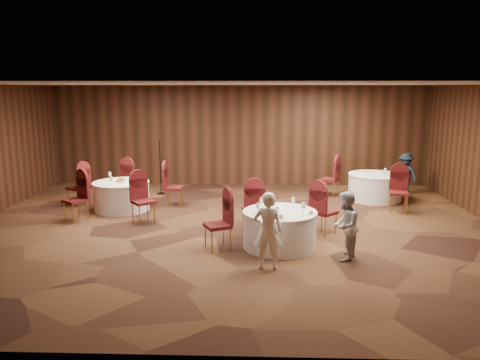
{
  "coord_description": "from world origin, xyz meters",
  "views": [
    {
      "loc": [
        0.56,
        -10.02,
        3.13
      ],
      "look_at": [
        0.2,
        0.2,
        1.1
      ],
      "focal_mm": 35.0,
      "sensor_mm": 36.0,
      "label": 1
    }
  ],
  "objects_px": {
    "table_left": "(122,196)",
    "man_c": "(405,174)",
    "table_right": "(375,187)",
    "table_main": "(280,229)",
    "woman_a": "(268,231)",
    "woman_b": "(345,226)",
    "mic_stand": "(161,178)"
  },
  "relations": [
    {
      "from": "table_left",
      "to": "man_c",
      "type": "relative_size",
      "value": 1.16
    },
    {
      "from": "table_right",
      "to": "man_c",
      "type": "relative_size",
      "value": 1.2
    },
    {
      "from": "table_main",
      "to": "woman_a",
      "type": "bearing_deg",
      "value": -102.94
    },
    {
      "from": "table_main",
      "to": "woman_a",
      "type": "relative_size",
      "value": 1.05
    },
    {
      "from": "table_left",
      "to": "woman_b",
      "type": "relative_size",
      "value": 1.11
    },
    {
      "from": "table_right",
      "to": "mic_stand",
      "type": "distance_m",
      "value": 6.22
    },
    {
      "from": "woman_a",
      "to": "man_c",
      "type": "height_order",
      "value": "woman_a"
    },
    {
      "from": "man_c",
      "to": "woman_a",
      "type": "bearing_deg",
      "value": -72.89
    },
    {
      "from": "mic_stand",
      "to": "woman_b",
      "type": "xyz_separation_m",
      "value": [
        4.48,
        -5.28,
        0.18
      ]
    },
    {
      "from": "table_right",
      "to": "woman_b",
      "type": "xyz_separation_m",
      "value": [
        -1.72,
        -4.74,
        0.27
      ]
    },
    {
      "from": "table_right",
      "to": "man_c",
      "type": "bearing_deg",
      "value": 35.5
    },
    {
      "from": "table_left",
      "to": "table_right",
      "type": "relative_size",
      "value": 0.97
    },
    {
      "from": "table_main",
      "to": "woman_a",
      "type": "height_order",
      "value": "woman_a"
    },
    {
      "from": "table_left",
      "to": "woman_b",
      "type": "bearing_deg",
      "value": -33.49
    },
    {
      "from": "woman_a",
      "to": "woman_b",
      "type": "distance_m",
      "value": 1.52
    },
    {
      "from": "mic_stand",
      "to": "man_c",
      "type": "xyz_separation_m",
      "value": [
        7.27,
        0.22,
        0.15
      ]
    },
    {
      "from": "table_left",
      "to": "table_right",
      "type": "height_order",
      "value": "same"
    },
    {
      "from": "table_main",
      "to": "table_right",
      "type": "distance_m",
      "value": 5.02
    },
    {
      "from": "table_main",
      "to": "man_c",
      "type": "relative_size",
      "value": 1.18
    },
    {
      "from": "woman_b",
      "to": "table_left",
      "type": "bearing_deg",
      "value": -101.57
    },
    {
      "from": "woman_a",
      "to": "woman_b",
      "type": "height_order",
      "value": "woman_a"
    },
    {
      "from": "table_right",
      "to": "table_main",
      "type": "bearing_deg",
      "value": -124.97
    },
    {
      "from": "table_right",
      "to": "table_left",
      "type": "bearing_deg",
      "value": -168.79
    },
    {
      "from": "mic_stand",
      "to": "table_main",
      "type": "bearing_deg",
      "value": -54.56
    },
    {
      "from": "table_left",
      "to": "woman_a",
      "type": "xyz_separation_m",
      "value": [
        3.69,
        -3.9,
        0.32
      ]
    },
    {
      "from": "table_main",
      "to": "mic_stand",
      "type": "height_order",
      "value": "mic_stand"
    },
    {
      "from": "mic_stand",
      "to": "table_left",
      "type": "bearing_deg",
      "value": -108.49
    },
    {
      "from": "woman_b",
      "to": "man_c",
      "type": "height_order",
      "value": "woman_b"
    },
    {
      "from": "table_left",
      "to": "table_main",
      "type": "bearing_deg",
      "value": -34.94
    },
    {
      "from": "table_main",
      "to": "woman_a",
      "type": "xyz_separation_m",
      "value": [
        -0.26,
        -1.14,
        0.32
      ]
    },
    {
      "from": "table_main",
      "to": "man_c",
      "type": "height_order",
      "value": "man_c"
    },
    {
      "from": "table_right",
      "to": "woman_b",
      "type": "distance_m",
      "value": 5.05
    }
  ]
}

